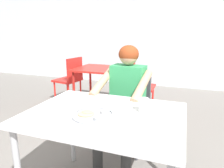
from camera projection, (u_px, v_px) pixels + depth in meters
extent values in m
cube|color=silver|center=(165.00, 15.00, 4.72)|extent=(12.00, 0.12, 3.40)
cube|color=silver|center=(104.00, 114.00, 1.46)|extent=(1.12, 0.83, 0.03)
cylinder|color=#B2B2B7|center=(72.00, 129.00, 2.04)|extent=(0.04, 0.04, 0.72)
cylinder|color=#B2B2B7|center=(175.00, 148.00, 1.72)|extent=(0.04, 0.04, 0.72)
cylinder|color=#B7BABF|center=(93.00, 116.00, 1.39)|extent=(0.29, 0.29, 0.01)
torus|color=#B7BABF|center=(93.00, 114.00, 1.39)|extent=(0.29, 0.29, 0.01)
cylinder|color=#B2B5BA|center=(98.00, 118.00, 1.32)|extent=(0.07, 0.07, 0.02)
cylinder|color=maroon|center=(98.00, 118.00, 1.31)|extent=(0.06, 0.06, 0.01)
cylinder|color=#B2B5BA|center=(105.00, 112.00, 1.42)|extent=(0.07, 0.07, 0.02)
cylinder|color=#C65119|center=(105.00, 111.00, 1.42)|extent=(0.06, 0.06, 0.01)
ellipsoid|color=#DBB77A|center=(86.00, 114.00, 1.41)|extent=(0.14, 0.14, 0.01)
ellipsoid|color=#D4B573|center=(87.00, 112.00, 1.42)|extent=(0.09, 0.08, 0.01)
cylinder|color=white|center=(144.00, 105.00, 1.45)|extent=(0.08, 0.08, 0.10)
cylinder|color=#593319|center=(144.00, 101.00, 1.45)|extent=(0.06, 0.06, 0.02)
cube|color=#3F3F44|center=(129.00, 115.00, 2.24)|extent=(0.43, 0.43, 0.04)
cube|color=#3F3F44|center=(135.00, 92.00, 2.35)|extent=(0.37, 0.07, 0.40)
cylinder|color=#3F3F44|center=(137.00, 143.00, 2.09)|extent=(0.03, 0.03, 0.40)
cylinder|color=#3F3F44|center=(110.00, 136.00, 2.22)|extent=(0.03, 0.03, 0.40)
cylinder|color=#3F3F44|center=(146.00, 130.00, 2.37)|extent=(0.03, 0.03, 0.40)
cylinder|color=#3F3F44|center=(121.00, 125.00, 2.50)|extent=(0.03, 0.03, 0.40)
cylinder|color=#363636|center=(126.00, 156.00, 1.83)|extent=(0.10, 0.10, 0.43)
cylinder|color=#363636|center=(134.00, 122.00, 1.94)|extent=(0.16, 0.41, 0.12)
cylinder|color=#363636|center=(97.00, 148.00, 1.96)|extent=(0.10, 0.10, 0.43)
cylinder|color=#363636|center=(107.00, 116.00, 2.07)|extent=(0.16, 0.41, 0.12)
cube|color=#339959|center=(128.00, 89.00, 2.12)|extent=(0.36, 0.23, 0.51)
cylinder|color=tan|center=(142.00, 86.00, 1.85)|extent=(0.12, 0.46, 0.25)
cylinder|color=tan|center=(103.00, 82.00, 2.02)|extent=(0.12, 0.46, 0.25)
sphere|color=tan|center=(129.00, 56.00, 2.03)|extent=(0.19, 0.19, 0.19)
ellipsoid|color=maroon|center=(129.00, 54.00, 2.03)|extent=(0.21, 0.20, 0.18)
cube|color=red|center=(103.00, 69.00, 3.54)|extent=(0.94, 0.77, 0.03)
cylinder|color=#AD1E18|center=(74.00, 91.00, 3.46)|extent=(0.04, 0.04, 0.67)
cylinder|color=#AD1E18|center=(119.00, 96.00, 3.19)|extent=(0.04, 0.04, 0.67)
cylinder|color=#AD1E18|center=(90.00, 82.00, 4.05)|extent=(0.04, 0.04, 0.67)
cylinder|color=#AD1E18|center=(130.00, 86.00, 3.78)|extent=(0.04, 0.04, 0.67)
cube|color=red|center=(67.00, 80.00, 3.89)|extent=(0.49, 0.50, 0.04)
cube|color=red|center=(75.00, 69.00, 3.74)|extent=(0.10, 0.41, 0.42)
cylinder|color=red|center=(55.00, 92.00, 3.87)|extent=(0.03, 0.03, 0.40)
cylinder|color=red|center=(67.00, 88.00, 4.17)|extent=(0.03, 0.03, 0.40)
cylinder|color=red|center=(69.00, 95.00, 3.71)|extent=(0.03, 0.03, 0.40)
cylinder|color=red|center=(81.00, 90.00, 4.01)|extent=(0.03, 0.03, 0.40)
cube|color=red|center=(142.00, 87.00, 3.34)|extent=(0.41, 0.43, 0.04)
cube|color=red|center=(131.00, 74.00, 3.36)|extent=(0.04, 0.40, 0.37)
cylinder|color=red|center=(153.00, 98.00, 3.50)|extent=(0.03, 0.03, 0.42)
cylinder|color=red|center=(149.00, 104.00, 3.19)|extent=(0.03, 0.03, 0.42)
cylinder|color=red|center=(134.00, 96.00, 3.61)|extent=(0.03, 0.03, 0.42)
cylinder|color=red|center=(129.00, 102.00, 3.30)|extent=(0.03, 0.03, 0.42)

